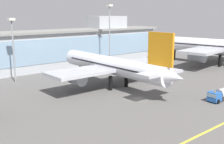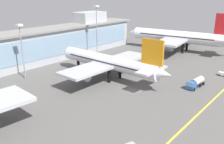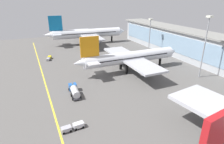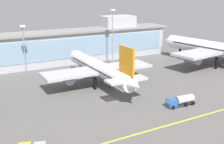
% 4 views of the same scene
% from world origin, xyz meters
% --- Properties ---
extents(ground_plane, '(180.00, 180.00, 0.00)m').
position_xyz_m(ground_plane, '(0.00, 0.00, 0.00)').
color(ground_plane, '#5B5956').
extents(taxiway_centreline_stripe, '(144.00, 0.50, 0.01)m').
position_xyz_m(taxiway_centreline_stripe, '(0.00, -22.00, 0.01)').
color(taxiway_centreline_stripe, yellow).
rests_on(taxiway_centreline_stripe, ground).
extents(terminal_building, '(114.89, 14.00, 19.68)m').
position_xyz_m(terminal_building, '(1.55, 50.62, 7.75)').
color(terminal_building, '#ADB2B7').
rests_on(terminal_building, ground).
extents(airliner_near_left, '(44.57, 55.66, 19.29)m').
position_xyz_m(airliner_near_left, '(-53.03, 11.89, 7.05)').
color(airliner_near_left, black).
rests_on(airliner_near_left, ground).
extents(airliner_near_right, '(38.53, 49.57, 16.52)m').
position_xyz_m(airliner_near_right, '(3.39, 13.59, 6.03)').
color(airliner_near_right, black).
rests_on(airliner_near_right, ground).
extents(fuel_tanker_truck, '(9.18, 3.38, 2.90)m').
position_xyz_m(fuel_tanker_truck, '(15.03, -13.96, 1.51)').
color(fuel_tanker_truck, black).
rests_on(fuel_tanker_truck, ground).
extents(baggage_tug_near, '(2.12, 5.70, 1.40)m').
position_xyz_m(baggage_tug_near, '(32.83, -18.73, 0.79)').
color(baggage_tug_near, black).
rests_on(baggage_tug_near, ground).
extents(service_truck_far, '(5.78, 3.40, 1.40)m').
position_xyz_m(service_truck_far, '(-27.64, -16.75, 0.79)').
color(service_truck_far, black).
rests_on(service_truck_far, ground).
extents(apron_light_mast_west, '(1.80, 1.80, 19.48)m').
position_xyz_m(apron_light_mast_west, '(-15.98, 36.69, 13.13)').
color(apron_light_mast_west, gray).
rests_on(apron_light_mast_west, ground).
extents(apron_light_mast_centre, '(1.80, 1.80, 24.12)m').
position_xyz_m(apron_light_mast_centre, '(21.24, 35.87, 15.73)').
color(apron_light_mast_centre, gray).
rests_on(apron_light_mast_centre, ground).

